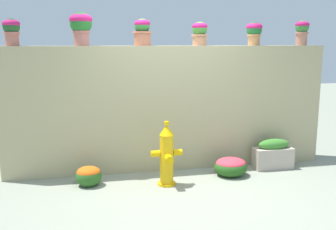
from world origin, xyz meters
TOP-DOWN VIEW (x-y plane):
  - ground_plane at (0.00, 0.00)m, footprint 24.00×24.00m
  - stone_wall at (0.00, 1.16)m, footprint 5.03×0.36m
  - potted_plant_0 at (-2.25, 1.14)m, footprint 0.24×0.24m
  - potted_plant_1 at (-1.31, 1.17)m, footprint 0.33×0.33m
  - potted_plant_2 at (-0.41, 1.19)m, footprint 0.30×0.30m
  - potted_plant_3 at (0.49, 1.18)m, footprint 0.26×0.26m
  - potted_plant_4 at (1.38, 1.16)m, footprint 0.25×0.25m
  - potted_plant_5 at (2.21, 1.14)m, footprint 0.23×0.23m
  - fire_hydrant at (-0.20, 0.38)m, footprint 0.44×0.36m
  - flower_bush_left at (-1.28, 0.58)m, footprint 0.37×0.33m
  - flower_bush_right at (0.82, 0.56)m, footprint 0.50×0.45m
  - planter_box at (1.61, 0.75)m, footprint 0.62×0.26m

SIDE VIEW (x-z plane):
  - ground_plane at x=0.00m, z-range 0.00..0.00m
  - flower_bush_right at x=0.82m, z-range 0.01..0.29m
  - flower_bush_left at x=-1.28m, z-range 0.01..0.30m
  - planter_box at x=1.61m, z-range -0.01..0.47m
  - fire_hydrant at x=-0.20m, z-range -0.04..0.88m
  - stone_wall at x=0.00m, z-range 0.00..1.93m
  - potted_plant_3 at x=0.49m, z-range 1.96..2.32m
  - potted_plant_2 at x=-0.41m, z-range 1.95..2.35m
  - potted_plant_4 at x=1.38m, z-range 1.97..2.34m
  - potted_plant_0 at x=-2.25m, z-range 1.97..2.35m
  - potted_plant_5 at x=2.21m, z-range 1.98..2.38m
  - potted_plant_1 at x=-1.31m, z-range 1.99..2.47m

